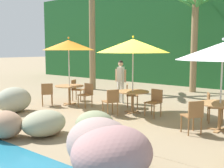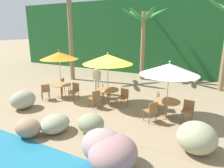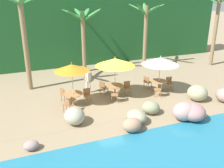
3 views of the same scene
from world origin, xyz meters
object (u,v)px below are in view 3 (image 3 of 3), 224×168
(chair_yellow_left, at_px, (116,94))
(waiter_in_white, at_px, (88,79))
(chair_yellow_seaward, at_px, (127,87))
(palm_tree_third, at_px, (146,26))
(dining_table_yellow, at_px, (115,87))
(palm_tree_fourth, at_px, (217,18))
(chair_orange_seaward, at_px, (87,95))
(umbrella_yellow, at_px, (115,62))
(dining_table_white, at_px, (159,83))
(chair_white_inland, at_px, (147,82))
(dining_table_orange, at_px, (73,96))
(chair_orange_inland, at_px, (64,93))
(palm_tree_second, at_px, (83,28))
(chair_white_seaward, at_px, (169,82))
(umbrella_white, at_px, (160,61))
(palm_tree_nearest, at_px, (24,29))
(chair_orange_left, at_px, (69,103))
(chair_yellow_inland, at_px, (103,86))
(umbrella_orange, at_px, (72,68))
(chair_white_left, at_px, (159,89))

(chair_yellow_left, distance_m, waiter_in_white, 2.36)
(chair_yellow_seaward, xyz_separation_m, palm_tree_third, (4.08, 5.26, 3.02))
(dining_table_yellow, bearing_deg, palm_tree_fourth, 17.75)
(chair_orange_seaward, distance_m, umbrella_yellow, 2.57)
(chair_orange_seaward, relative_size, dining_table_white, 0.79)
(umbrella_yellow, distance_m, chair_white_inland, 3.10)
(chair_yellow_left, height_order, palm_tree_third, palm_tree_third)
(dining_table_orange, bearing_deg, chair_orange_seaward, 5.51)
(dining_table_orange, xyz_separation_m, chair_white_inland, (5.27, 0.75, -0.10))
(chair_orange_seaward, height_order, chair_yellow_left, same)
(dining_table_white, xyz_separation_m, palm_tree_third, (1.94, 5.56, 2.92))
(chair_orange_inland, xyz_separation_m, palm_tree_second, (2.80, 5.39, 3.02))
(chair_yellow_seaward, xyz_separation_m, chair_white_seaward, (3.00, -0.27, 0.00))
(umbrella_white, xyz_separation_m, dining_table_white, (0.00, -0.00, -1.48))
(chair_white_seaward, bearing_deg, palm_tree_nearest, 157.84)
(chair_orange_left, xyz_separation_m, chair_white_inland, (5.69, 1.50, 0.00))
(umbrella_white, bearing_deg, chair_yellow_inland, 165.14)
(dining_table_yellow, relative_size, chair_yellow_left, 1.26)
(dining_table_yellow, xyz_separation_m, chair_white_inland, (2.53, 0.42, -0.10))
(umbrella_orange, xyz_separation_m, waiter_in_white, (1.33, 1.52, -1.30))
(umbrella_orange, relative_size, dining_table_yellow, 2.36)
(chair_yellow_seaward, bearing_deg, chair_white_left, -31.24)
(chair_orange_seaward, relative_size, palm_tree_second, 0.17)
(chair_yellow_inland, relative_size, waiter_in_white, 0.51)
(palm_tree_fourth, xyz_separation_m, waiter_in_white, (-12.16, -2.26, -3.15))
(chair_white_inland, bearing_deg, umbrella_white, -57.01)
(palm_tree_nearest, bearing_deg, chair_yellow_left, -41.63)
(chair_orange_seaward, xyz_separation_m, chair_yellow_seaward, (2.74, 0.25, 0.00))
(chair_orange_inland, height_order, waiter_in_white, waiter_in_white)
(dining_table_orange, bearing_deg, chair_orange_left, -119.60)
(dining_table_orange, bearing_deg, palm_tree_nearest, 120.47)
(chair_yellow_seaward, distance_m, chair_yellow_left, 1.38)
(umbrella_orange, xyz_separation_m, chair_yellow_inland, (2.18, 0.98, -1.78))
(dining_table_white, relative_size, waiter_in_white, 0.65)
(dining_table_orange, xyz_separation_m, chair_white_seaward, (6.59, 0.07, -0.10))
(umbrella_orange, xyz_separation_m, chair_yellow_left, (2.48, -0.48, -1.78))
(dining_table_yellow, bearing_deg, palm_tree_nearest, 145.99)
(dining_table_orange, xyz_separation_m, umbrella_white, (5.73, 0.04, 1.48))
(umbrella_white, distance_m, waiter_in_white, 4.77)
(chair_yellow_seaward, relative_size, palm_tree_second, 0.17)
(chair_orange_left, relative_size, dining_table_white, 0.79)
(umbrella_yellow, xyz_separation_m, chair_yellow_seaward, (0.85, 0.00, -1.73))
(umbrella_yellow, height_order, chair_white_left, umbrella_yellow)
(umbrella_yellow, bearing_deg, chair_yellow_seaward, 0.11)
(umbrella_yellow, height_order, waiter_in_white, umbrella_yellow)
(chair_orange_seaward, height_order, umbrella_white, umbrella_white)
(chair_yellow_seaward, height_order, chair_white_seaward, same)
(chair_yellow_left, bearing_deg, chair_orange_left, -174.84)
(chair_orange_inland, xyz_separation_m, umbrella_white, (6.14, -0.72, 1.58))
(palm_tree_nearest, distance_m, palm_tree_second, 5.20)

